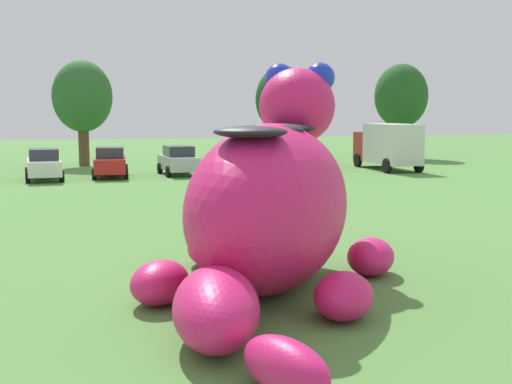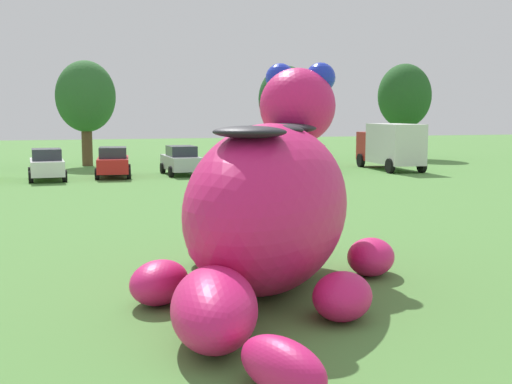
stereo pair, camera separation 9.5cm
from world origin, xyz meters
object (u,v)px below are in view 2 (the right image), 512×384
object	(u,v)px
giant_inflatable_creature	(271,204)
spectator_wandering	(224,166)
car_silver	(181,160)
spectator_near_inflatable	(266,185)
car_white	(47,164)
box_truck	(390,145)
car_red	(113,162)
car_green	(248,160)
car_black	(307,159)
spectator_mid_field	(285,179)

from	to	relation	value
giant_inflatable_creature	spectator_wandering	xyz separation A→B (m)	(4.33, 20.66, -0.93)
car_silver	spectator_near_inflatable	size ratio (longest dim) A/B	2.43
car_white	spectator_wandering	world-z (taller)	car_white
car_white	box_truck	size ratio (longest dim) A/B	0.64
car_white	car_red	world-z (taller)	same
car_green	car_red	bearing A→B (deg)	173.33
car_white	car_black	world-z (taller)	same
car_white	car_silver	xyz separation A→B (m)	(7.54, 0.88, 0.00)
box_truck	spectator_near_inflatable	xyz separation A→B (m)	(-12.83, -13.60, -0.75)
spectator_mid_field	giant_inflatable_creature	bearing A→B (deg)	-110.98
giant_inflatable_creature	car_silver	size ratio (longest dim) A/B	2.26
giant_inflatable_creature	spectator_mid_field	distance (m)	14.30
car_red	spectator_wandering	xyz separation A→B (m)	(5.33, -4.54, -0.01)
box_truck	spectator_wandering	size ratio (longest dim) A/B	3.82
giant_inflatable_creature	box_truck	bearing A→B (deg)	56.61
box_truck	car_white	bearing A→B (deg)	-178.98
car_black	box_truck	size ratio (longest dim) A/B	0.64
car_black	spectator_near_inflatable	size ratio (longest dim) A/B	2.46
car_red	spectator_mid_field	distance (m)	13.36
spectator_mid_field	spectator_wandering	bearing A→B (deg)	96.11
car_white	spectator_mid_field	bearing A→B (deg)	-49.19
car_black	box_truck	distance (m)	5.89
car_red	spectator_mid_field	size ratio (longest dim) A/B	2.49
car_black	car_silver	bearing A→B (deg)	173.78
car_silver	spectator_mid_field	size ratio (longest dim) A/B	2.43
car_black	giant_inflatable_creature	bearing A→B (deg)	-113.32
box_truck	car_red	bearing A→B (deg)	179.14
box_truck	spectator_near_inflatable	world-z (taller)	box_truck
car_white	spectator_near_inflatable	bearing A→B (deg)	-58.19
car_silver	car_black	bearing A→B (deg)	-6.22
car_white	spectator_near_inflatable	xyz separation A→B (m)	(8.20, -13.22, -0.01)
box_truck	spectator_near_inflatable	distance (m)	18.71
spectator_wandering	spectator_mid_field	bearing A→B (deg)	-83.89
car_red	spectator_wandering	bearing A→B (deg)	-40.47
car_red	car_silver	bearing A→B (deg)	3.45
car_silver	spectator_mid_field	world-z (taller)	car_silver
spectator_near_inflatable	giant_inflatable_creature	bearing A→B (deg)	-107.62
car_silver	box_truck	bearing A→B (deg)	-2.13
car_white	spectator_mid_field	size ratio (longest dim) A/B	2.43
car_green	spectator_near_inflatable	bearing A→B (deg)	-103.46
car_black	car_red	bearing A→B (deg)	177.06
car_black	box_truck	xyz separation A→B (m)	(5.83, 0.33, 0.74)
car_silver	spectator_wandering	distance (m)	4.98
box_truck	spectator_wandering	world-z (taller)	box_truck
car_white	car_silver	world-z (taller)	same
spectator_near_inflatable	car_red	bearing A→B (deg)	108.38
car_green	spectator_near_inflatable	distance (m)	13.33
car_black	spectator_near_inflatable	xyz separation A→B (m)	(-7.00, -13.26, -0.01)
car_green	box_truck	world-z (taller)	box_truck
box_truck	spectator_near_inflatable	size ratio (longest dim) A/B	3.82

